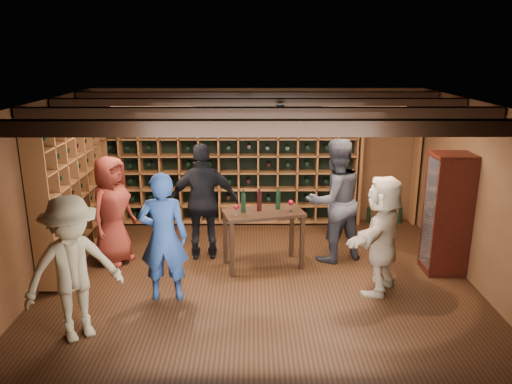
{
  "coord_description": "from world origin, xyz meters",
  "views": [
    {
      "loc": [
        -0.09,
        -6.59,
        3.19
      ],
      "look_at": [
        -0.04,
        0.2,
        1.23
      ],
      "focal_mm": 35.0,
      "sensor_mm": 36.0,
      "label": 1
    }
  ],
  "objects_px": {
    "man_blue_shirt": "(164,237)",
    "guest_beige": "(382,234)",
    "man_grey_suit": "(334,201)",
    "guest_red_floral": "(112,210)",
    "display_cabinet": "(447,216)",
    "tasting_table": "(263,218)",
    "guest_woman_black": "(204,202)",
    "guest_khaki": "(73,269)"
  },
  "relations": [
    {
      "from": "guest_red_floral",
      "to": "tasting_table",
      "type": "relative_size",
      "value": 1.32
    },
    {
      "from": "display_cabinet",
      "to": "man_grey_suit",
      "type": "height_order",
      "value": "man_grey_suit"
    },
    {
      "from": "guest_red_floral",
      "to": "display_cabinet",
      "type": "bearing_deg",
      "value": -68.92
    },
    {
      "from": "man_grey_suit",
      "to": "guest_khaki",
      "type": "height_order",
      "value": "man_grey_suit"
    },
    {
      "from": "man_blue_shirt",
      "to": "guest_woman_black",
      "type": "distance_m",
      "value": 1.39
    },
    {
      "from": "guest_woman_black",
      "to": "tasting_table",
      "type": "distance_m",
      "value": 0.98
    },
    {
      "from": "man_grey_suit",
      "to": "guest_woman_black",
      "type": "distance_m",
      "value": 2.0
    },
    {
      "from": "man_blue_shirt",
      "to": "guest_woman_black",
      "type": "bearing_deg",
      "value": -108.05
    },
    {
      "from": "man_grey_suit",
      "to": "guest_beige",
      "type": "xyz_separation_m",
      "value": [
        0.48,
        -1.06,
        -0.15
      ]
    },
    {
      "from": "man_blue_shirt",
      "to": "guest_beige",
      "type": "bearing_deg",
      "value": -177.52
    },
    {
      "from": "guest_red_floral",
      "to": "guest_beige",
      "type": "xyz_separation_m",
      "value": [
        3.85,
        -0.96,
        -0.03
      ]
    },
    {
      "from": "guest_woman_black",
      "to": "man_grey_suit",
      "type": "bearing_deg",
      "value": 172.62
    },
    {
      "from": "guest_red_floral",
      "to": "guest_beige",
      "type": "distance_m",
      "value": 3.96
    },
    {
      "from": "man_blue_shirt",
      "to": "man_grey_suit",
      "type": "xyz_separation_m",
      "value": [
        2.39,
        1.26,
        0.1
      ]
    },
    {
      "from": "guest_woman_black",
      "to": "guest_beige",
      "type": "relative_size",
      "value": 1.13
    },
    {
      "from": "guest_red_floral",
      "to": "man_blue_shirt",
      "type": "bearing_deg",
      "value": -114.66
    },
    {
      "from": "display_cabinet",
      "to": "tasting_table",
      "type": "relative_size",
      "value": 1.38
    },
    {
      "from": "display_cabinet",
      "to": "man_grey_suit",
      "type": "relative_size",
      "value": 0.92
    },
    {
      "from": "guest_woman_black",
      "to": "guest_khaki",
      "type": "xyz_separation_m",
      "value": [
        -1.24,
        -2.26,
        -0.07
      ]
    },
    {
      "from": "guest_beige",
      "to": "tasting_table",
      "type": "height_order",
      "value": "guest_beige"
    },
    {
      "from": "man_blue_shirt",
      "to": "guest_red_floral",
      "type": "relative_size",
      "value": 1.03
    },
    {
      "from": "guest_beige",
      "to": "display_cabinet",
      "type": "bearing_deg",
      "value": 150.95
    },
    {
      "from": "guest_khaki",
      "to": "tasting_table",
      "type": "height_order",
      "value": "guest_khaki"
    },
    {
      "from": "display_cabinet",
      "to": "man_grey_suit",
      "type": "xyz_separation_m",
      "value": [
        -1.56,
        0.46,
        0.1
      ]
    },
    {
      "from": "display_cabinet",
      "to": "guest_khaki",
      "type": "distance_m",
      "value": 5.09
    },
    {
      "from": "man_blue_shirt",
      "to": "guest_khaki",
      "type": "xyz_separation_m",
      "value": [
        -0.84,
        -0.92,
        -0.02
      ]
    },
    {
      "from": "guest_red_floral",
      "to": "guest_beige",
      "type": "relative_size",
      "value": 1.03
    },
    {
      "from": "man_blue_shirt",
      "to": "man_grey_suit",
      "type": "distance_m",
      "value": 2.71
    },
    {
      "from": "guest_red_floral",
      "to": "guest_khaki",
      "type": "height_order",
      "value": "guest_khaki"
    },
    {
      "from": "guest_woman_black",
      "to": "man_blue_shirt",
      "type": "bearing_deg",
      "value": 68.28
    },
    {
      "from": "man_grey_suit",
      "to": "guest_beige",
      "type": "distance_m",
      "value": 1.17
    },
    {
      "from": "display_cabinet",
      "to": "guest_woman_black",
      "type": "relative_size",
      "value": 0.96
    },
    {
      "from": "man_blue_shirt",
      "to": "guest_woman_black",
      "type": "xyz_separation_m",
      "value": [
        0.39,
        1.34,
        0.06
      ]
    },
    {
      "from": "guest_woman_black",
      "to": "guest_red_floral",
      "type": "bearing_deg",
      "value": 2.04
    },
    {
      "from": "guest_red_floral",
      "to": "guest_beige",
      "type": "bearing_deg",
      "value": -78.72
    },
    {
      "from": "tasting_table",
      "to": "guest_red_floral",
      "type": "bearing_deg",
      "value": 161.45
    },
    {
      "from": "guest_red_floral",
      "to": "tasting_table",
      "type": "xyz_separation_m",
      "value": [
        2.28,
        -0.17,
        -0.06
      ]
    },
    {
      "from": "man_blue_shirt",
      "to": "man_grey_suit",
      "type": "height_order",
      "value": "man_grey_suit"
    },
    {
      "from": "guest_red_floral",
      "to": "guest_woman_black",
      "type": "height_order",
      "value": "guest_woman_black"
    },
    {
      "from": "man_blue_shirt",
      "to": "man_grey_suit",
      "type": "relative_size",
      "value": 0.9
    },
    {
      "from": "man_blue_shirt",
      "to": "display_cabinet",
      "type": "bearing_deg",
      "value": -170.1
    },
    {
      "from": "man_grey_suit",
      "to": "guest_khaki",
      "type": "xyz_separation_m",
      "value": [
        -3.24,
        -2.18,
        -0.11
      ]
    }
  ]
}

